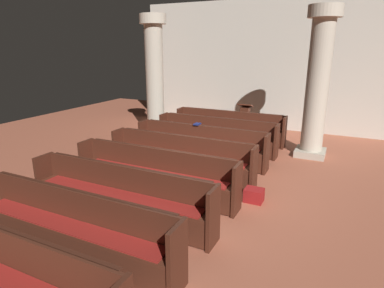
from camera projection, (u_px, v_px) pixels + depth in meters
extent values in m
plane|color=#AD5B42|center=(203.00, 189.00, 6.85)|extent=(19.20, 19.20, 0.00)
cube|color=beige|center=(273.00, 66.00, 11.46)|extent=(10.00, 0.16, 4.50)
cube|color=#4C2316|center=(229.00, 127.00, 10.26)|extent=(3.39, 0.38, 0.05)
cube|color=#4C2316|center=(231.00, 118.00, 10.34)|extent=(3.39, 0.04, 0.45)
cube|color=#411E13|center=(232.00, 111.00, 10.32)|extent=(3.25, 0.06, 0.02)
cube|color=#442014|center=(181.00, 121.00, 10.98)|extent=(0.06, 0.44, 0.94)
cube|color=#442014|center=(284.00, 133.00, 9.54)|extent=(0.06, 0.44, 0.94)
cube|color=#482115|center=(227.00, 135.00, 10.18)|extent=(3.39, 0.03, 0.42)
cube|color=maroon|center=(229.00, 126.00, 10.24)|extent=(3.12, 0.32, 0.02)
cube|color=#4C2316|center=(216.00, 135.00, 9.31)|extent=(3.39, 0.38, 0.05)
cube|color=#4C2316|center=(218.00, 125.00, 9.38)|extent=(3.39, 0.04, 0.45)
cube|color=#411E13|center=(219.00, 118.00, 9.36)|extent=(3.25, 0.06, 0.02)
cube|color=#442014|center=(164.00, 128.00, 10.02)|extent=(0.06, 0.44, 0.94)
cube|color=#442014|center=(276.00, 142.00, 8.59)|extent=(0.06, 0.44, 0.94)
cube|color=#482115|center=(213.00, 144.00, 9.22)|extent=(3.39, 0.03, 0.42)
cube|color=maroon|center=(216.00, 134.00, 9.28)|extent=(3.12, 0.32, 0.02)
cube|color=#4C2316|center=(200.00, 145.00, 8.35)|extent=(3.39, 0.38, 0.05)
cube|color=#4C2316|center=(203.00, 134.00, 8.42)|extent=(3.39, 0.04, 0.45)
cube|color=#411E13|center=(204.00, 126.00, 8.40)|extent=(3.25, 0.06, 0.02)
cube|color=#442014|center=(144.00, 137.00, 9.07)|extent=(0.06, 0.44, 0.94)
cube|color=#442014|center=(267.00, 154.00, 7.63)|extent=(0.06, 0.44, 0.94)
cube|color=#482115|center=(197.00, 155.00, 8.26)|extent=(3.39, 0.03, 0.42)
cube|color=maroon|center=(200.00, 144.00, 8.32)|extent=(3.12, 0.32, 0.02)
cube|color=#4C2316|center=(180.00, 157.00, 7.39)|extent=(3.39, 0.38, 0.05)
cube|color=#4C2316|center=(183.00, 145.00, 7.47)|extent=(3.39, 0.04, 0.45)
cube|color=#411E13|center=(184.00, 136.00, 7.45)|extent=(3.25, 0.06, 0.02)
cube|color=#442014|center=(119.00, 148.00, 8.11)|extent=(0.06, 0.44, 0.94)
cube|color=#442014|center=(254.00, 169.00, 6.67)|extent=(0.06, 0.44, 0.94)
cube|color=#482115|center=(176.00, 169.00, 7.31)|extent=(3.39, 0.03, 0.42)
cube|color=maroon|center=(179.00, 156.00, 7.37)|extent=(3.12, 0.32, 0.02)
cube|color=#4C2316|center=(154.00, 174.00, 6.44)|extent=(3.39, 0.38, 0.05)
cube|color=#4C2316|center=(158.00, 159.00, 6.51)|extent=(3.39, 0.04, 0.45)
cube|color=#411E13|center=(159.00, 149.00, 6.49)|extent=(3.25, 0.06, 0.02)
cube|color=#442014|center=(87.00, 161.00, 7.15)|extent=(0.06, 0.44, 0.94)
cube|color=#442014|center=(237.00, 189.00, 5.72)|extent=(0.06, 0.44, 0.94)
cube|color=#482115|center=(149.00, 188.00, 6.35)|extent=(3.39, 0.03, 0.42)
cube|color=maroon|center=(153.00, 172.00, 6.41)|extent=(3.12, 0.32, 0.02)
cube|color=#4C2316|center=(119.00, 196.00, 5.48)|extent=(3.39, 0.38, 0.05)
cube|color=#4C2316|center=(124.00, 179.00, 5.55)|extent=(3.39, 0.04, 0.45)
cube|color=#411E13|center=(125.00, 166.00, 5.53)|extent=(3.25, 0.06, 0.02)
cube|color=#442014|center=(46.00, 178.00, 6.20)|extent=(0.06, 0.44, 0.94)
cube|color=#442014|center=(213.00, 218.00, 4.76)|extent=(0.06, 0.44, 0.94)
cube|color=#482115|center=(113.00, 213.00, 5.39)|extent=(3.39, 0.03, 0.42)
cube|color=maroon|center=(118.00, 194.00, 5.45)|extent=(3.12, 0.32, 0.02)
cube|color=#4C2316|center=(69.00, 227.00, 4.52)|extent=(3.39, 0.38, 0.05)
cube|color=#4C2316|center=(76.00, 206.00, 4.60)|extent=(3.39, 0.04, 0.45)
cube|color=#411E13|center=(77.00, 191.00, 4.58)|extent=(3.25, 0.06, 0.02)
cube|color=#442014|center=(178.00, 261.00, 3.80)|extent=(0.06, 0.44, 0.94)
cube|color=#482115|center=(61.00, 248.00, 4.44)|extent=(3.39, 0.03, 0.42)
cube|color=maroon|center=(67.00, 226.00, 4.49)|extent=(3.12, 0.32, 0.02)
cube|color=#4C2316|center=(2.00, 248.00, 3.64)|extent=(3.39, 0.04, 0.45)
cube|color=#411E13|center=(3.00, 229.00, 3.62)|extent=(3.25, 0.06, 0.02)
cube|color=#B6AD9A|center=(310.00, 152.00, 8.95)|extent=(0.78, 0.78, 0.18)
cylinder|color=beige|center=(317.00, 87.00, 8.44)|extent=(0.58, 0.58, 3.40)
cylinder|color=beige|center=(326.00, 11.00, 7.91)|extent=(0.84, 0.84, 0.30)
cube|color=#B6AD9A|center=(156.00, 132.00, 11.10)|extent=(0.78, 0.78, 0.18)
cylinder|color=beige|center=(155.00, 79.00, 10.59)|extent=(0.58, 0.58, 3.40)
cylinder|color=beige|center=(153.00, 19.00, 10.06)|extent=(0.84, 0.84, 0.30)
cube|color=#411E13|center=(244.00, 134.00, 11.13)|extent=(0.45, 0.45, 0.06)
cube|color=#4C2316|center=(245.00, 121.00, 11.00)|extent=(0.28, 0.28, 0.95)
cube|color=#502518|center=(245.00, 105.00, 10.85)|extent=(0.48, 0.35, 0.15)
cube|color=navy|center=(197.00, 124.00, 8.46)|extent=(0.14, 0.21, 0.03)
cube|color=maroon|center=(254.00, 195.00, 6.26)|extent=(0.36, 0.29, 0.26)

